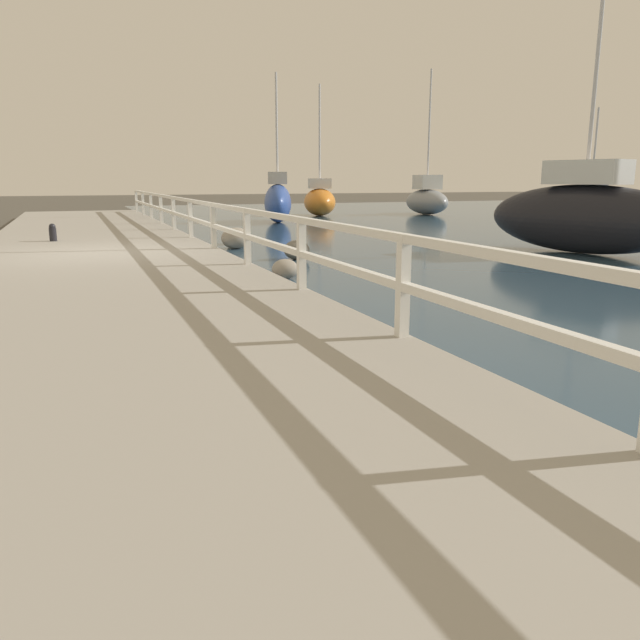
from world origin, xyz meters
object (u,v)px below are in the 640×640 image
mooring_bollard (53,232)px  sailboat_teal (590,203)px  sailboat_blue (278,202)px  sailboat_black (583,215)px  sailboat_gray (427,199)px  sailboat_orange (320,200)px

mooring_bollard → sailboat_teal: bearing=17.1°
sailboat_blue → sailboat_black: bearing=-58.6°
sailboat_black → sailboat_gray: bearing=56.4°
sailboat_gray → sailboat_blue: bearing=-155.3°
sailboat_blue → sailboat_orange: sailboat_orange is taller
mooring_bollard → sailboat_black: size_ratio=0.05×
mooring_bollard → sailboat_gray: sailboat_gray is taller
mooring_bollard → sailboat_blue: bearing=45.7°
sailboat_teal → sailboat_orange: bearing=155.2°
sailboat_black → sailboat_gray: size_ratio=1.17×
sailboat_orange → sailboat_gray: (5.33, -0.87, 0.03)m
sailboat_blue → mooring_bollard: bearing=-117.3°
sailboat_black → sailboat_teal: bearing=29.9°
sailboat_blue → sailboat_orange: (3.28, 3.73, -0.11)m
sailboat_black → sailboat_blue: bearing=89.3°
sailboat_teal → sailboat_blue: bearing=173.4°
sailboat_blue → sailboat_gray: sailboat_gray is taller
mooring_bollard → sailboat_orange: size_ratio=0.07×
sailboat_black → sailboat_orange: size_ratio=1.33×
sailboat_blue → sailboat_teal: bearing=12.3°
mooring_bollard → sailboat_gray: size_ratio=0.06×
sailboat_black → sailboat_orange: bearing=75.1°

